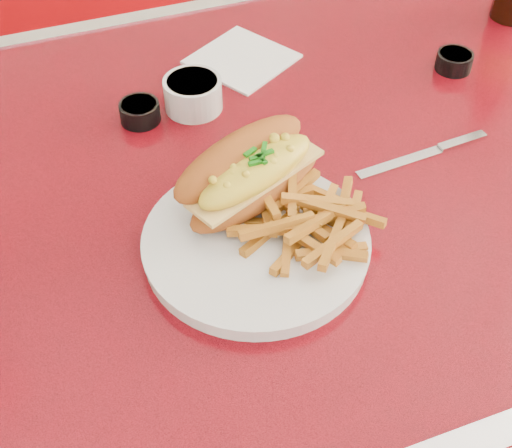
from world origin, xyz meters
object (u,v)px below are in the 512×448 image
object	(u,v)px
dinner_plate	(256,243)
knife	(434,151)
booth_bench_far	(178,102)
sauce_cup_left	(140,111)
mac_hoagie	(250,172)
gravy_ramekin	(193,93)
sauce_cup_right	(454,60)
fork	(265,195)
diner_table	(319,239)

from	to	relation	value
dinner_plate	knife	world-z (taller)	dinner_plate
dinner_plate	booth_bench_far	bearing A→B (deg)	81.38
booth_bench_far	sauce_cup_left	distance (m)	0.86
mac_hoagie	gravy_ramekin	xyz separation A→B (m)	(-0.01, 0.20, -0.03)
sauce_cup_left	sauce_cup_right	world-z (taller)	same
fork	sauce_cup_left	distance (m)	0.23
booth_bench_far	sauce_cup_right	world-z (taller)	booth_bench_far
fork	sauce_cup_left	xyz separation A→B (m)	(-0.10, 0.21, -0.00)
mac_hoagie	sauce_cup_right	size ratio (longest dim) A/B	3.56
gravy_ramekin	sauce_cup_left	distance (m)	0.07
diner_table	sauce_cup_right	distance (m)	0.32
knife	diner_table	bearing A→B (deg)	154.86
booth_bench_far	dinner_plate	world-z (taller)	booth_bench_far
booth_bench_far	knife	world-z (taller)	booth_bench_far
booth_bench_far	sauce_cup_right	bearing A→B (deg)	-71.00
mac_hoagie	knife	distance (m)	0.25
diner_table	gravy_ramekin	distance (m)	0.27
booth_bench_far	sauce_cup_right	size ratio (longest dim) A/B	20.46
mac_hoagie	sauce_cup_right	distance (m)	0.40
dinner_plate	fork	xyz separation A→B (m)	(0.03, 0.06, 0.01)
dinner_plate	gravy_ramekin	bearing A→B (deg)	87.48
fork	knife	world-z (taller)	fork
sauce_cup_left	fork	bearing A→B (deg)	-65.28
diner_table	dinner_plate	xyz separation A→B (m)	(-0.14, -0.12, 0.17)
gravy_ramekin	knife	distance (m)	0.32
diner_table	mac_hoagie	distance (m)	0.25
diner_table	knife	bearing A→B (deg)	-20.94
sauce_cup_right	knife	distance (m)	0.19
sauce_cup_left	sauce_cup_right	size ratio (longest dim) A/B	1.18
dinner_plate	sauce_cup_left	xyz separation A→B (m)	(-0.06, 0.27, 0.00)
mac_hoagie	sauce_cup_left	bearing A→B (deg)	88.10
dinner_plate	knife	size ratio (longest dim) A/B	1.35
mac_hoagie	knife	size ratio (longest dim) A/B	1.12
fork	knife	size ratio (longest dim) A/B	0.69
knife	gravy_ramekin	bearing A→B (deg)	138.31
fork	knife	xyz separation A→B (m)	(0.23, 0.01, -0.02)
mac_hoagie	sauce_cup_left	world-z (taller)	mac_hoagie
booth_bench_far	mac_hoagie	xyz separation A→B (m)	(-0.12, -0.87, 0.54)
diner_table	gravy_ramekin	xyz separation A→B (m)	(-0.13, 0.15, 0.18)
booth_bench_far	dinner_plate	size ratio (longest dim) A/B	4.77
diner_table	fork	size ratio (longest dim) A/B	9.61
knife	sauce_cup_left	bearing A→B (deg)	145.34
booth_bench_far	fork	xyz separation A→B (m)	(-0.11, -0.87, 0.50)
mac_hoagie	sauce_cup_left	distance (m)	0.22
mac_hoagie	sauce_cup_right	world-z (taller)	mac_hoagie
mac_hoagie	sauce_cup_left	xyz separation A→B (m)	(-0.08, 0.20, -0.04)
dinner_plate	mac_hoagie	bearing A→B (deg)	74.94
sauce_cup_right	knife	size ratio (longest dim) A/B	0.32
fork	gravy_ramekin	world-z (taller)	gravy_ramekin
dinner_plate	sauce_cup_right	distance (m)	0.45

